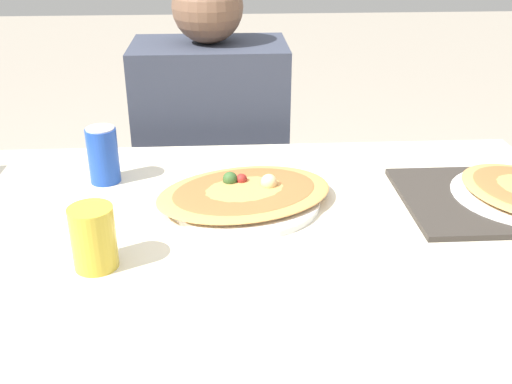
{
  "coord_description": "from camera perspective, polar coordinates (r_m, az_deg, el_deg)",
  "views": [
    {
      "loc": [
        -0.08,
        -0.99,
        1.32
      ],
      "look_at": [
        -0.02,
        0.03,
        0.82
      ],
      "focal_mm": 42.0,
      "sensor_mm": 36.0,
      "label": 1
    }
  ],
  "objects": [
    {
      "name": "serving_tray",
      "position": [
        1.34,
        22.67,
        -0.61
      ],
      "size": [
        0.42,
        0.31,
        0.01
      ],
      "color": "#332D28",
      "rests_on": "dining_table"
    },
    {
      "name": "person_seated",
      "position": [
        1.76,
        -4.21,
        4.86
      ],
      "size": [
        0.43,
        0.29,
        1.16
      ],
      "rotation": [
        0.0,
        0.0,
        3.14
      ],
      "color": "#2D2D38",
      "rests_on": "ground_plane"
    },
    {
      "name": "dining_table",
      "position": [
        1.18,
        1.03,
        -6.44
      ],
      "size": [
        1.3,
        0.86,
        0.76
      ],
      "color": "beige",
      "rests_on": "ground_plane"
    },
    {
      "name": "pizza_main",
      "position": [
        1.22,
        -1.09,
        -0.27
      ],
      "size": [
        0.42,
        0.35,
        0.06
      ],
      "color": "white",
      "rests_on": "dining_table"
    },
    {
      "name": "drink_glass",
      "position": [
        1.03,
        -15.21,
        -4.22
      ],
      "size": [
        0.07,
        0.07,
        0.11
      ],
      "color": "gold",
      "rests_on": "dining_table"
    },
    {
      "name": "soda_can",
      "position": [
        1.34,
        -14.36,
        3.43
      ],
      "size": [
        0.07,
        0.07,
        0.12
      ],
      "color": "#1E47B2",
      "rests_on": "dining_table"
    },
    {
      "name": "chair_far_seated",
      "position": [
        1.93,
        -4.02,
        1.25
      ],
      "size": [
        0.4,
        0.4,
        0.92
      ],
      "rotation": [
        0.0,
        0.0,
        3.14
      ],
      "color": "#2D3851",
      "rests_on": "ground_plane"
    }
  ]
}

